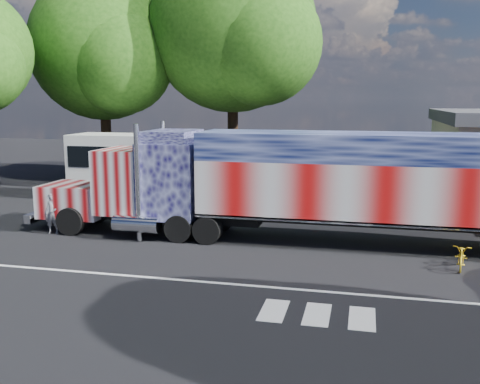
% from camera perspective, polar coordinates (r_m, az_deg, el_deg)
% --- Properties ---
extents(ground, '(100.00, 100.00, 0.00)m').
position_cam_1_polar(ground, '(20.23, -1.96, -6.75)').
color(ground, black).
extents(lane_markings, '(30.00, 2.67, 0.01)m').
position_cam_1_polar(lane_markings, '(16.37, 0.41, -10.83)').
color(lane_markings, silver).
rests_on(lane_markings, ground).
extents(semi_truck, '(22.58, 3.57, 4.81)m').
position_cam_1_polar(semi_truck, '(21.68, 7.79, 1.01)').
color(semi_truck, black).
rests_on(semi_truck, ground).
extents(coach_bus, '(12.98, 3.02, 3.78)m').
position_cam_1_polar(coach_bus, '(30.34, -6.24, 2.60)').
color(coach_bus, white).
rests_on(coach_bus, ground).
extents(woman, '(0.73, 0.56, 1.80)m').
position_cam_1_polar(woman, '(24.57, -19.37, -2.14)').
color(woman, slate).
rests_on(woman, ground).
extents(bicycle, '(0.88, 1.78, 0.89)m').
position_cam_1_polar(bicycle, '(20.14, 22.57, -6.29)').
color(bicycle, gold).
rests_on(bicycle, ground).
extents(tree_nw_a, '(10.30, 9.81, 14.13)m').
position_cam_1_polar(tree_nw_a, '(38.45, -14.27, 14.68)').
color(tree_nw_a, black).
rests_on(tree_nw_a, ground).
extents(tree_n_mid, '(11.44, 10.90, 15.76)m').
position_cam_1_polar(tree_n_mid, '(36.26, -0.53, 17.00)').
color(tree_n_mid, black).
rests_on(tree_n_mid, ground).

